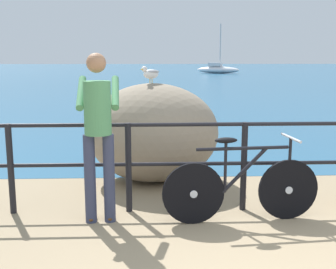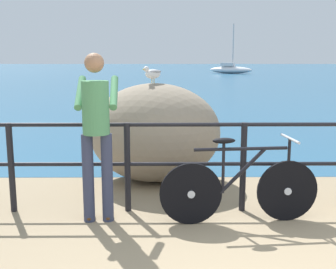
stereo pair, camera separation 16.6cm
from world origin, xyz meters
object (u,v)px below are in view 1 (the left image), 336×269
Objects in this scene: bicycle at (242,186)px; sailboat at (218,69)px; breakwater_boulder_main at (153,133)px; person_at_railing at (98,130)px; seagull at (151,73)px.

sailboat is (5.88, 39.29, 0.03)m from bicycle.
breakwater_boulder_main reaches higher than bicycle.
breakwater_boulder_main is 38.32m from sailboat.
person_at_railing is at bearing -74.41° from sailboat.
seagull is (-0.03, 0.01, 0.83)m from breakwater_boulder_main.
sailboat is at bearing -14.56° from person_at_railing.
breakwater_boulder_main is at bearing -24.92° from person_at_railing.
person_at_railing is 1.69m from seagull.
person_at_railing reaches higher than seagull.
sailboat reaches higher than seagull.
person_at_railing is at bearing 27.66° from seagull.
sailboat is (6.84, 37.70, -1.09)m from seagull.
breakwater_boulder_main is at bearing -73.98° from sailboat.
sailboat reaches higher than breakwater_boulder_main.
sailboat reaches higher than bicycle.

